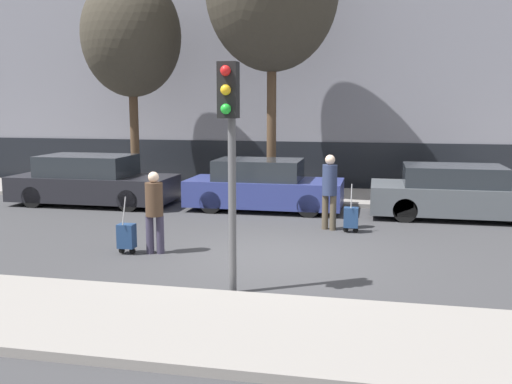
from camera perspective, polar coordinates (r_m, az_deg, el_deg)
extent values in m
plane|color=#38383A|center=(11.02, 1.50, -6.41)|extent=(80.00, 80.00, 0.00)
cube|color=gray|center=(7.53, -3.87, -13.28)|extent=(28.00, 2.50, 0.12)
cube|color=gray|center=(17.79, 5.63, -0.40)|extent=(28.00, 3.00, 0.12)
cube|color=slate|center=(21.51, 7.02, 13.56)|extent=(28.00, 3.38, 9.40)
cube|color=black|center=(19.84, 6.37, 2.69)|extent=(27.44, 0.06, 1.60)
cube|color=black|center=(17.18, -15.88, 0.43)|extent=(4.66, 1.88, 0.70)
cube|color=#23282D|center=(17.19, -16.52, 2.58)|extent=(2.56, 1.66, 0.59)
cylinder|color=black|center=(15.81, -12.65, -0.84)|extent=(0.60, 0.18, 0.60)
cylinder|color=black|center=(17.36, -10.32, 0.07)|extent=(0.60, 0.18, 0.60)
cylinder|color=black|center=(17.21, -21.44, -0.47)|extent=(0.60, 0.18, 0.60)
cylinder|color=black|center=(18.64, -18.57, 0.35)|extent=(0.60, 0.18, 0.60)
cube|color=navy|center=(15.64, 0.87, -0.02)|extent=(4.22, 1.73, 0.70)
cube|color=#23282D|center=(15.59, 0.27, 2.27)|extent=(2.32, 1.52, 0.55)
cylinder|color=black|center=(14.71, 5.29, -1.38)|extent=(0.60, 0.18, 0.60)
cylinder|color=black|center=(16.23, 5.94, -0.43)|extent=(0.60, 0.18, 0.60)
cylinder|color=black|center=(15.24, -4.53, -1.02)|extent=(0.60, 0.18, 0.60)
cylinder|color=black|center=(16.71, -3.02, -0.13)|extent=(0.60, 0.18, 0.60)
cube|color=#4C5156|center=(15.45, 19.69, -0.65)|extent=(4.45, 1.89, 0.70)
cube|color=#23282D|center=(15.34, 19.15, 1.59)|extent=(2.45, 1.66, 0.50)
cylinder|color=black|center=(16.55, 24.01, -0.98)|extent=(0.60, 0.18, 0.60)
cylinder|color=black|center=(14.51, 14.68, -1.77)|extent=(0.60, 0.18, 0.60)
cylinder|color=black|center=(16.19, 14.42, -0.69)|extent=(0.60, 0.18, 0.60)
cylinder|color=#383347|center=(11.30, -10.57, -4.22)|extent=(0.15, 0.15, 0.75)
cylinder|color=#383347|center=(11.27, -9.56, -4.22)|extent=(0.15, 0.15, 0.75)
cylinder|color=#473323|center=(11.15, -10.16, -0.72)|extent=(0.34, 0.34, 0.65)
sphere|color=beige|center=(11.09, -10.22, 1.47)|extent=(0.21, 0.21, 0.21)
cube|color=navy|center=(11.37, -12.82, -4.31)|extent=(0.32, 0.24, 0.47)
cylinder|color=black|center=(11.48, -13.28, -5.70)|extent=(0.12, 0.03, 0.12)
cylinder|color=black|center=(11.39, -12.25, -5.79)|extent=(0.12, 0.03, 0.12)
cylinder|color=gray|center=(11.20, -13.06, -1.85)|extent=(0.02, 0.19, 0.53)
cylinder|color=#4C4233|center=(13.26, 7.71, -2.08)|extent=(0.15, 0.15, 0.81)
cylinder|color=#4C4233|center=(13.35, 6.93, -1.99)|extent=(0.15, 0.15, 0.81)
cylinder|color=#283351|center=(13.18, 7.38, 1.20)|extent=(0.34, 0.34, 0.70)
sphere|color=beige|center=(13.13, 7.42, 3.22)|extent=(0.23, 0.23, 0.23)
cube|color=navy|center=(13.09, 9.48, -2.52)|extent=(0.32, 0.24, 0.45)
cylinder|color=black|center=(13.15, 8.96, -3.73)|extent=(0.12, 0.03, 0.12)
cylinder|color=black|center=(13.15, 9.94, -3.77)|extent=(0.12, 0.03, 0.12)
cylinder|color=gray|center=(12.93, 9.52, -0.40)|extent=(0.02, 0.19, 0.53)
cylinder|color=#515154|center=(8.55, -2.41, 1.09)|extent=(0.12, 0.12, 3.48)
cube|color=black|center=(8.30, -2.78, 10.14)|extent=(0.28, 0.24, 0.80)
sphere|color=red|center=(8.17, -3.07, 12.03)|extent=(0.15, 0.15, 0.15)
sphere|color=gold|center=(8.16, -3.06, 10.16)|extent=(0.15, 0.15, 0.15)
sphere|color=green|center=(8.16, -3.04, 8.29)|extent=(0.15, 0.15, 0.15)
cylinder|color=#4C3826|center=(18.84, -12.04, 5.45)|extent=(0.28, 0.28, 3.46)
ellipsoid|color=#383328|center=(18.94, -12.36, 15.04)|extent=(3.12, 3.12, 3.81)
cylinder|color=#4C3826|center=(17.04, 1.56, 6.68)|extent=(0.28, 0.28, 4.28)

